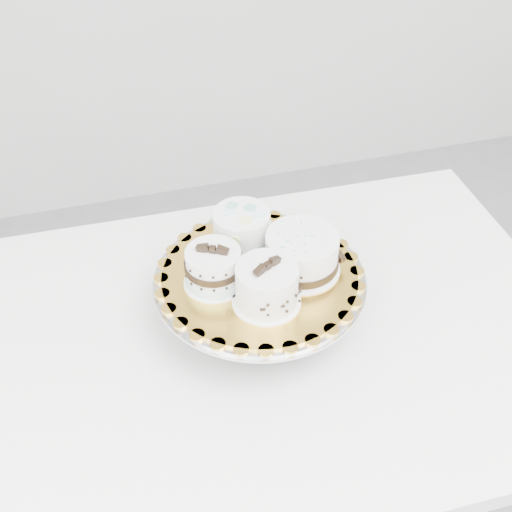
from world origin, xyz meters
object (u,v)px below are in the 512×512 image
object	(u,v)px
cake_ribbon	(302,254)
cake_swirl	(267,286)
cake_dots	(242,230)
cake_stand	(260,289)
cake_banded	(214,269)
cake_board	(260,275)
table	(256,366)

from	to	relation	value
cake_ribbon	cake_swirl	bearing A→B (deg)	-155.61
cake_dots	cake_stand	bearing A→B (deg)	-89.44
cake_stand	cake_banded	bearing A→B (deg)	179.35
cake_board	cake_banded	bearing A→B (deg)	179.35
cake_swirl	cake_banded	bearing A→B (deg)	108.24
table	cake_board	size ratio (longest dim) A/B	3.48
cake_board	cake_dots	bearing A→B (deg)	97.17
cake_board	cake_banded	size ratio (longest dim) A/B	2.73
cake_board	cake_ribbon	distance (m)	0.08
cake_board	cake_dots	xyz separation A→B (m)	(-0.01, 0.08, 0.04)
cake_swirl	cake_banded	world-z (taller)	cake_swirl
table	cake_dots	xyz separation A→B (m)	(0.01, 0.11, 0.23)
cake_banded	cake_dots	distance (m)	0.10
cake_stand	cake_ribbon	bearing A→B (deg)	-4.37
table	cake_dots	distance (m)	0.25
cake_stand	cake_swirl	world-z (taller)	cake_swirl
table	cake_swirl	distance (m)	0.23
cake_stand	cake_banded	size ratio (longest dim) A/B	2.97
cake_board	table	bearing A→B (deg)	-113.64
table	cake_banded	world-z (taller)	cake_banded
cake_stand	cake_dots	size ratio (longest dim) A/B	2.97
cake_stand	cake_board	xyz separation A→B (m)	(-0.00, -0.00, 0.03)
cake_swirl	cake_board	bearing A→B (deg)	55.34
table	cake_banded	distance (m)	0.23
cake_banded	cake_board	bearing A→B (deg)	26.39
cake_banded	cake_dots	size ratio (longest dim) A/B	1.00
cake_swirl	cake_dots	distance (m)	0.14
cake_board	cake_swirl	size ratio (longest dim) A/B	2.48
cake_stand	cake_dots	distance (m)	0.11
cake_board	cake_swirl	distance (m)	0.07
cake_stand	cake_dots	bearing A→B (deg)	97.17
cake_dots	cake_banded	bearing A→B (deg)	-137.79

